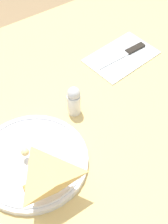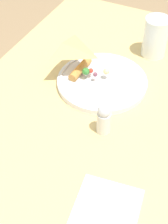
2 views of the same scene
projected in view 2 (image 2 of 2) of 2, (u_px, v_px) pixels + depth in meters
The scene contains 5 objects.
dining_table at pixel (102, 161), 0.90m from camera, with size 1.27×0.83×0.73m.
plate_pizza at pixel (101, 80), 0.97m from camera, with size 0.25×0.25×0.05m.
milk_glass at pixel (157, 39), 1.03m from camera, with size 0.08×0.08×0.12m.
napkin_folded at pixel (102, 224), 0.67m from camera, with size 0.22×0.16×0.00m.
salt_shaker at pixel (104, 119), 0.82m from camera, with size 0.03×0.03×0.08m.
Camera 2 is at (-0.51, -0.19, 1.36)m, focal length 55.00 mm.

